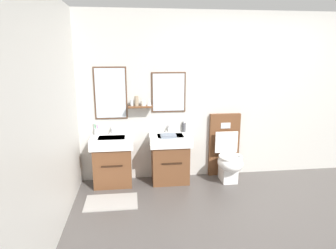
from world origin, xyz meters
The scene contains 12 objects.
ground_plane centered at (0.00, 0.00, -0.05)m, with size 6.63×4.83×0.10m, color #4C4744.
wall_back centered at (-0.02, 1.75, 1.26)m, with size 5.43×0.27×2.51m.
wall_left centered at (-2.65, 0.00, 1.26)m, with size 0.12×3.63×2.51m, color beige.
bath_mat centered at (-2.10, 0.94, 0.01)m, with size 0.68×0.44×0.01m, color #9E9993.
vanity_sink_left centered at (-2.10, 1.51, 0.38)m, with size 0.61×0.44×0.73m.
tap_on_left_sink centered at (-2.10, 1.67, 0.80)m, with size 0.03×0.13×0.11m.
vanity_sink_right centered at (-1.26, 1.51, 0.38)m, with size 0.61×0.44×0.73m.
tap_on_right_sink centered at (-1.26, 1.67, 0.80)m, with size 0.03×0.13×0.11m.
toilet centered at (-0.37, 1.49, 0.38)m, with size 0.48×0.62×1.00m.
toothbrush_cup centered at (-2.33, 1.65, 0.78)m, with size 0.07×0.07×0.19m.
soap_dispenser centered at (-1.02, 1.66, 0.80)m, with size 0.06×0.06×0.18m.
folded_hand_towel centered at (-1.30, 1.39, 0.75)m, with size 0.22×0.16×0.04m, color gray.
Camera 1 is at (-1.80, -2.61, 1.89)m, focal length 31.20 mm.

